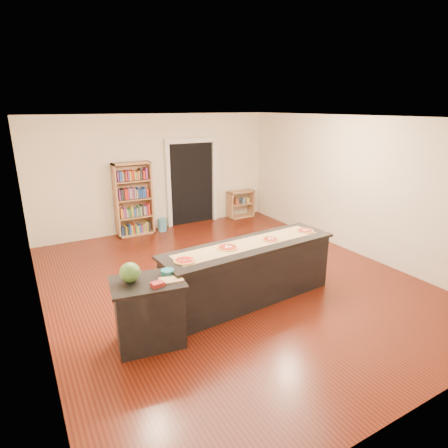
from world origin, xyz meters
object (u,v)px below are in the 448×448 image
bookshelf (134,199)px  low_shelf (241,204)px  kitchen_island (249,272)px  watermelon (130,273)px  side_counter (149,312)px  waste_bin (162,225)px

bookshelf → low_shelf: bookshelf is taller
kitchen_island → watermelon: (-1.93, -0.25, 0.54)m
side_counter → watermelon: 0.60m
low_shelf → waste_bin: (-2.33, -0.07, -0.21)m
low_shelf → waste_bin: low_shelf is taller
side_counter → bookshelf: 4.53m
side_counter → watermelon: watermelon is taller
kitchen_island → side_counter: (-1.75, -0.33, -0.03)m
bookshelf → watermelon: (-1.32, -4.29, 0.15)m
bookshelf → watermelon: 4.49m
side_counter → low_shelf: size_ratio=1.21×
side_counter → bookshelf: size_ratio=0.52×
kitchen_island → side_counter: 1.78m
waste_bin → watermelon: watermelon is taller
side_counter → low_shelf: 6.00m
waste_bin → watermelon: size_ratio=1.24×
side_counter → low_shelf: (4.12, 4.36, -0.08)m
waste_bin → watermelon: (-1.97, -4.21, 0.86)m
kitchen_island → low_shelf: bearing=55.5°
side_counter → watermelon: (-0.18, 0.08, 0.57)m
waste_bin → kitchen_island: bearing=-90.5°
low_shelf → watermelon: bearing=-135.1°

